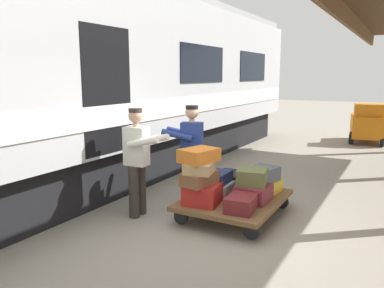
{
  "coord_description": "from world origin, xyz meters",
  "views": [
    {
      "loc": [
        -1.89,
        4.64,
        2.19
      ],
      "look_at": [
        0.95,
        -0.41,
        1.15
      ],
      "focal_mm": 35.69,
      "sensor_mm": 36.0,
      "label": 1
    }
  ],
  "objects": [
    {
      "name": "porter_by_door",
      "position": [
        1.68,
        0.02,
        0.93
      ],
      "size": [
        0.69,
        0.46,
        1.7
      ],
      "color": "#332D28",
      "rests_on": "ground_plane"
    },
    {
      "name": "suitcase_red_plastic",
      "position": [
        0.66,
        -0.22,
        0.45
      ],
      "size": [
        0.57,
        0.57,
        0.3
      ],
      "primitive_type": "cube",
      "rotation": [
        0.0,
        0.0,
        0.15
      ],
      "color": "#AD231E",
      "rests_on": "luggage_cart"
    },
    {
      "name": "suitcase_slate_roller",
      "position": [
        0.07,
        -1.19,
        0.61
      ],
      "size": [
        0.51,
        0.59,
        0.23
      ],
      "primitive_type": "cube",
      "rotation": [
        0.0,
        0.0,
        -0.24
      ],
      "color": "#4C515B",
      "rests_on": "suitcase_yellow_case"
    },
    {
      "name": "suitcase_maroon_trunk",
      "position": [
        0.04,
        -0.22,
        0.41
      ],
      "size": [
        0.43,
        0.56,
        0.22
      ],
      "primitive_type": "cube",
      "rotation": [
        0.0,
        0.0,
        0.11
      ],
      "color": "maroon",
      "rests_on": "luggage_cart"
    },
    {
      "name": "luggage_cart",
      "position": [
        0.35,
        -0.71,
        0.25
      ],
      "size": [
        1.39,
        1.78,
        0.3
      ],
      "color": "brown",
      "rests_on": "ground_plane"
    },
    {
      "name": "suitcase_olive_duffel",
      "position": [
        0.08,
        -0.74,
        0.67
      ],
      "size": [
        0.52,
        0.56,
        0.24
      ],
      "primitive_type": "cube",
      "rotation": [
        0.0,
        0.0,
        0.22
      ],
      "color": "brown",
      "rests_on": "suitcase_burgundy_valise"
    },
    {
      "name": "suitcase_brown_leather",
      "position": [
        0.7,
        -0.18,
        0.69
      ],
      "size": [
        0.43,
        0.6,
        0.19
      ],
      "primitive_type": "cube",
      "rotation": [
        0.0,
        0.0,
        -0.17
      ],
      "color": "brown",
      "rests_on": "suitcase_red_plastic"
    },
    {
      "name": "porter_in_overalls",
      "position": [
        1.24,
        -0.88,
        0.93
      ],
      "size": [
        0.73,
        0.56,
        1.7
      ],
      "color": "navy",
      "rests_on": "ground_plane"
    },
    {
      "name": "train_car",
      "position": [
        3.75,
        0.0,
        2.06
      ],
      "size": [
        3.02,
        18.42,
        4.0
      ],
      "color": "#B7BABF",
      "rests_on": "ground_plane"
    },
    {
      "name": "suitcase_gray_aluminum",
      "position": [
        0.66,
        -0.71,
        0.4
      ],
      "size": [
        0.51,
        0.49,
        0.21
      ],
      "primitive_type": "cube",
      "rotation": [
        0.0,
        0.0,
        0.04
      ],
      "color": "#9EA0A5",
      "rests_on": "luggage_cart"
    },
    {
      "name": "baggage_tug",
      "position": [
        -0.86,
        -9.06,
        0.63
      ],
      "size": [
        1.36,
        1.85,
        1.3
      ],
      "color": "orange",
      "rests_on": "ground_plane"
    },
    {
      "name": "suitcase_navy_fabric",
      "position": [
        0.64,
        -0.67,
        0.6
      ],
      "size": [
        0.37,
        0.53,
        0.18
      ],
      "primitive_type": "cube",
      "rotation": [
        0.0,
        0.0,
        0.05
      ],
      "color": "navy",
      "rests_on": "suitcase_gray_aluminum"
    },
    {
      "name": "suitcase_tan_vintage",
      "position": [
        0.69,
        -0.17,
        0.86
      ],
      "size": [
        0.49,
        0.55,
        0.16
      ],
      "primitive_type": "cube",
      "rotation": [
        0.0,
        0.0,
        0.22
      ],
      "color": "tan",
      "rests_on": "suitcase_brown_leather"
    },
    {
      "name": "suitcase_orange_carryall",
      "position": [
        0.72,
        -0.2,
        1.04
      ],
      "size": [
        0.52,
        0.63,
        0.19
      ],
      "primitive_type": "cube",
      "rotation": [
        0.0,
        0.0,
        -0.25
      ],
      "color": "#CC6B23",
      "rests_on": "suitcase_tan_vintage"
    },
    {
      "name": "suitcase_yellow_case",
      "position": [
        0.04,
        -1.2,
        0.4
      ],
      "size": [
        0.49,
        0.63,
        0.19
      ],
      "primitive_type": "cube",
      "rotation": [
        0.0,
        0.0,
        -0.09
      ],
      "color": "gold",
      "rests_on": "luggage_cart"
    },
    {
      "name": "suitcase_burgundy_valise",
      "position": [
        0.04,
        -0.71,
        0.42
      ],
      "size": [
        0.48,
        0.52,
        0.25
      ],
      "primitive_type": "cube",
      "rotation": [
        0.0,
        0.0,
        -0.03
      ],
      "color": "maroon",
      "rests_on": "luggage_cart"
    },
    {
      "name": "ground_plane",
      "position": [
        0.0,
        0.0,
        0.0
      ],
      "size": [
        60.0,
        60.0,
        0.0
      ],
      "primitive_type": "plane",
      "color": "gray"
    },
    {
      "name": "suitcase_black_hardshell",
      "position": [
        0.66,
        -1.2,
        0.43
      ],
      "size": [
        0.43,
        0.55,
        0.26
      ],
      "primitive_type": "cube",
      "rotation": [
        0.0,
        0.0,
        0.04
      ],
      "color": "black",
      "rests_on": "luggage_cart"
    }
  ]
}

